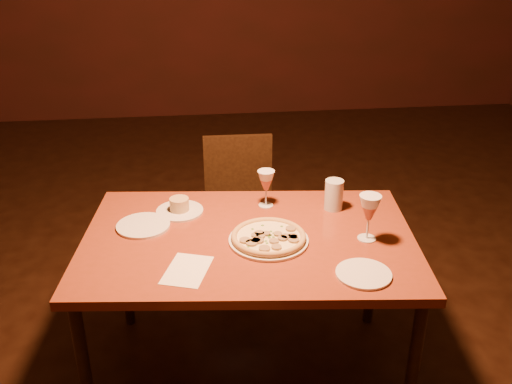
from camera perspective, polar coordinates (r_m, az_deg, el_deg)
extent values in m
plane|color=black|center=(2.85, 3.90, -13.82)|extent=(7.00, 7.00, 0.00)
cube|color=maroon|center=(2.23, -0.73, -4.90)|extent=(1.37, 0.96, 0.04)
cylinder|color=black|center=(2.23, -16.70, -17.20)|extent=(0.05, 0.05, 0.65)
cylinder|color=black|center=(2.78, -13.02, -7.25)|extent=(0.05, 0.05, 0.65)
cylinder|color=black|center=(2.23, 15.37, -17.03)|extent=(0.05, 0.05, 0.65)
cylinder|color=black|center=(2.78, 11.61, -7.12)|extent=(0.05, 0.05, 0.65)
cube|color=black|center=(3.04, -1.54, -2.03)|extent=(0.38, 0.38, 0.04)
cube|color=black|center=(3.11, -1.82, 2.61)|extent=(0.37, 0.03, 0.35)
cylinder|color=black|center=(3.01, -4.16, -6.99)|extent=(0.03, 0.03, 0.38)
cylinder|color=black|center=(3.26, -4.33, -4.17)|extent=(0.03, 0.03, 0.38)
cylinder|color=black|center=(3.03, 1.58, -6.70)|extent=(0.03, 0.03, 0.38)
cylinder|color=black|center=(3.28, 0.93, -3.92)|extent=(0.03, 0.03, 0.38)
cylinder|color=silver|center=(2.19, 1.26, -4.83)|extent=(0.31, 0.31, 0.01)
cylinder|color=#FFE7AF|center=(2.18, 1.26, -4.58)|extent=(0.28, 0.28, 0.01)
torus|color=tan|center=(2.18, 1.27, -4.45)|extent=(0.29, 0.29, 0.02)
cylinder|color=silver|center=(2.43, -7.63, -1.89)|extent=(0.20, 0.20, 0.01)
cylinder|color=tan|center=(2.41, -7.68, -1.22)|extent=(0.08, 0.08, 0.05)
cylinder|color=#B5C0C6|center=(2.43, 7.79, -0.27)|extent=(0.08, 0.08, 0.13)
cylinder|color=silver|center=(2.33, -11.21, -3.31)|extent=(0.21, 0.21, 0.01)
cylinder|color=silver|center=(2.03, 10.71, -8.05)|extent=(0.19, 0.19, 0.01)
cube|color=white|center=(2.04, -6.90, -7.76)|extent=(0.20, 0.24, 0.00)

